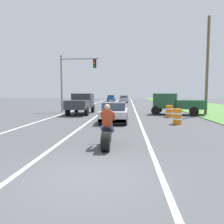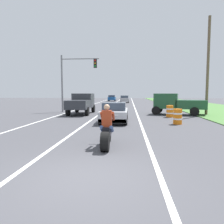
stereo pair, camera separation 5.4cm
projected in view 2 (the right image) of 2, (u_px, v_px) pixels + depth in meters
ground_plane at (86, 177)px, 5.21m from camera, size 160.00×160.00×0.00m
lane_stripe_left_solid at (75, 110)px, 25.50m from camera, size 0.14×120.00×0.01m
lane_stripe_right_solid at (136, 111)px, 24.92m from camera, size 0.14×120.00×0.01m
lane_stripe_centre_dashed at (105, 110)px, 25.21m from camera, size 0.14×120.00×0.01m
motorcycle_with_rider at (107, 132)px, 8.06m from camera, size 0.70×2.21×1.62m
sports_car_silver at (115, 113)px, 15.23m from camera, size 1.84×4.30×1.37m
pickup_truck_left_lane_dark_grey at (81, 103)px, 20.91m from camera, size 2.02×4.80×1.98m
pickup_truck_right_shoulder_dark_green at (176, 103)px, 20.25m from camera, size 5.14×3.14×1.98m
traffic_light_mast_near at (73, 75)px, 22.78m from camera, size 4.08×0.34×6.00m
utility_pole_roadside at (208, 66)px, 19.48m from camera, size 0.24×0.24×8.86m
construction_barrel_nearest at (178, 117)px, 14.04m from camera, size 0.58×0.58×1.00m
construction_barrel_mid at (170, 111)px, 18.07m from camera, size 0.58×0.58×1.00m
distant_car_far_ahead at (125, 99)px, 45.12m from camera, size 1.80×4.00×1.50m
distant_car_further_ahead at (112, 98)px, 53.66m from camera, size 1.80×4.00×1.50m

